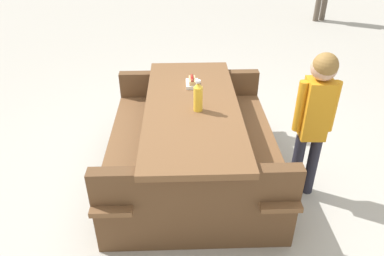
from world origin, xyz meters
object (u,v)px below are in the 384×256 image
soda_bottle (198,97)px  hotdog_tray (192,82)px  picnic_table (192,136)px  child_in_coat (316,110)px

soda_bottle → hotdog_tray: soda_bottle is taller
picnic_table → child_in_coat: child_in_coat is taller
child_in_coat → picnic_table: bearing=70.9°
soda_bottle → hotdog_tray: bearing=-1.5°
soda_bottle → child_in_coat: child_in_coat is taller
picnic_table → soda_bottle: bearing=-160.8°
soda_bottle → picnic_table: bearing=19.2°
picnic_table → child_in_coat: size_ratio=1.52×
picnic_table → hotdog_tray: bearing=-7.4°
hotdog_tray → child_in_coat: (-0.67, -0.86, 0.03)m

